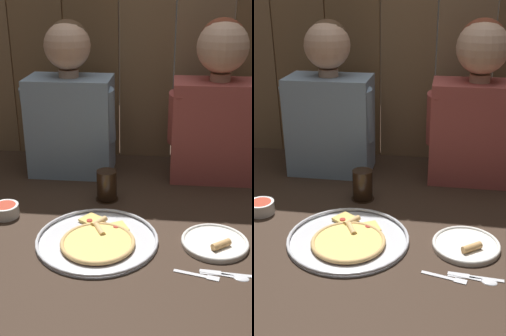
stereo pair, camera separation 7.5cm
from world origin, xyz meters
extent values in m
plane|color=#332319|center=(0.00, 0.00, 0.00)|extent=(3.20, 3.20, 0.00)
cylinder|color=silver|center=(-0.11, -0.09, 0.00)|extent=(0.39, 0.39, 0.01)
torus|color=silver|center=(-0.11, -0.09, 0.01)|extent=(0.39, 0.39, 0.01)
cylinder|color=#B23823|center=(-0.10, -0.11, 0.01)|extent=(0.23, 0.23, 0.00)
cylinder|color=#EFC660|center=(-0.10, -0.11, 0.01)|extent=(0.22, 0.22, 0.01)
torus|color=tan|center=(-0.10, -0.11, 0.01)|extent=(0.24, 0.24, 0.01)
cube|color=#EABC56|center=(-0.06, -0.02, 0.01)|extent=(0.11, 0.10, 0.01)
cylinder|color=tan|center=(-0.10, -0.04, 0.02)|extent=(0.05, 0.07, 0.02)
cylinder|color=#A3281E|center=(-0.05, -0.01, 0.02)|extent=(0.02, 0.02, 0.00)
cube|color=#EABC56|center=(-0.14, 0.03, 0.01)|extent=(0.09, 0.09, 0.01)
cylinder|color=tan|center=(-0.11, 0.01, 0.02)|extent=(0.05, 0.06, 0.02)
cylinder|color=#A3281E|center=(-0.15, 0.02, 0.02)|extent=(0.02, 0.02, 0.00)
cylinder|color=white|center=(0.27, -0.07, 0.01)|extent=(0.21, 0.21, 0.01)
torus|color=white|center=(0.27, -0.07, 0.01)|extent=(0.21, 0.21, 0.01)
cylinder|color=tan|center=(0.28, -0.10, 0.02)|extent=(0.07, 0.06, 0.02)
cylinder|color=black|center=(-0.12, 0.21, 0.00)|extent=(0.09, 0.09, 0.01)
cylinder|color=black|center=(-0.12, 0.21, 0.06)|extent=(0.08, 0.08, 0.11)
cylinder|color=white|center=(-0.45, 0.05, 0.02)|extent=(0.09, 0.09, 0.04)
cylinder|color=#B23823|center=(-0.45, 0.05, 0.03)|extent=(0.07, 0.07, 0.02)
cube|color=silver|center=(0.18, -0.23, 0.00)|extent=(0.10, 0.03, 0.01)
cube|color=silver|center=(0.25, -0.24, 0.00)|extent=(0.04, 0.03, 0.01)
cube|color=silver|center=(0.32, -0.22, 0.00)|extent=(0.10, 0.02, 0.01)
cube|color=silver|center=(0.24, -0.21, 0.00)|extent=(0.06, 0.03, 0.00)
cube|color=silver|center=(0.26, -0.22, 0.00)|extent=(0.10, 0.03, 0.01)
ellipsoid|color=silver|center=(0.33, -0.23, 0.00)|extent=(0.05, 0.04, 0.01)
cube|color=#849EB7|center=(-0.30, 0.47, 0.21)|extent=(0.35, 0.21, 0.41)
cylinder|color=#DBAD8E|center=(-0.30, 0.47, 0.43)|extent=(0.08, 0.08, 0.03)
sphere|color=#DBAD8E|center=(-0.30, 0.47, 0.53)|extent=(0.18, 0.18, 0.18)
sphere|color=brown|center=(-0.30, 0.48, 0.55)|extent=(0.17, 0.17, 0.17)
cylinder|color=#849EB7|center=(-0.45, 0.43, 0.27)|extent=(0.08, 0.12, 0.24)
cylinder|color=#849EB7|center=(-0.15, 0.43, 0.27)|extent=(0.08, 0.12, 0.24)
cube|color=#AD4C47|center=(0.30, 0.47, 0.20)|extent=(0.36, 0.21, 0.41)
cylinder|color=#DBAD8E|center=(0.30, 0.47, 0.42)|extent=(0.08, 0.08, 0.03)
sphere|color=#DBAD8E|center=(0.30, 0.47, 0.54)|extent=(0.20, 0.20, 0.20)
sphere|color=brown|center=(0.30, 0.48, 0.55)|extent=(0.18, 0.18, 0.18)
cylinder|color=#AD4C47|center=(0.14, 0.43, 0.27)|extent=(0.08, 0.13, 0.24)
cube|color=brown|center=(-0.49, 0.70, 0.61)|extent=(0.24, 0.03, 1.21)
cube|color=brown|center=(-0.24, 0.70, 0.61)|extent=(0.24, 0.03, 1.21)
cube|color=#836546|center=(0.00, 0.70, 0.61)|extent=(0.24, 0.03, 1.21)
cube|color=#8D6F50|center=(0.24, 0.70, 0.61)|extent=(0.24, 0.03, 1.21)
camera|label=1|loc=(0.11, -1.26, 0.76)|focal=46.49mm
camera|label=2|loc=(0.18, -1.25, 0.76)|focal=46.49mm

